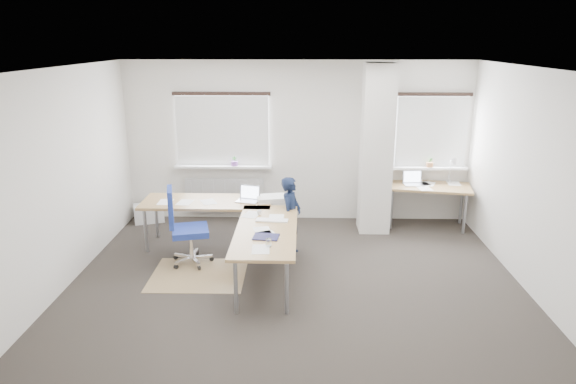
{
  "coord_description": "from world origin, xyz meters",
  "views": [
    {
      "loc": [
        0.07,
        -6.34,
        3.13
      ],
      "look_at": [
        -0.12,
        0.9,
        0.97
      ],
      "focal_mm": 32.0,
      "sensor_mm": 36.0,
      "label": 1
    }
  ],
  "objects_px": {
    "desk_main": "(238,216)",
    "task_chair": "(188,243)",
    "desk_side": "(429,188)",
    "person": "(291,216)"
  },
  "relations": [
    {
      "from": "task_chair",
      "to": "person",
      "type": "distance_m",
      "value": 1.55
    },
    {
      "from": "desk_main",
      "to": "person",
      "type": "distance_m",
      "value": 0.81
    },
    {
      "from": "desk_main",
      "to": "desk_side",
      "type": "relative_size",
      "value": 1.73
    },
    {
      "from": "task_chair",
      "to": "desk_main",
      "type": "bearing_deg",
      "value": -4.31
    },
    {
      "from": "desk_side",
      "to": "person",
      "type": "xyz_separation_m",
      "value": [
        -2.34,
        -1.29,
        -0.09
      ]
    },
    {
      "from": "desk_side",
      "to": "task_chair",
      "type": "relative_size",
      "value": 1.31
    },
    {
      "from": "desk_main",
      "to": "person",
      "type": "xyz_separation_m",
      "value": [
        0.75,
        0.27,
        -0.09
      ]
    },
    {
      "from": "desk_main",
      "to": "task_chair",
      "type": "distance_m",
      "value": 0.82
    },
    {
      "from": "desk_main",
      "to": "task_chair",
      "type": "xyz_separation_m",
      "value": [
        -0.72,
        -0.12,
        -0.37
      ]
    },
    {
      "from": "task_chair",
      "to": "person",
      "type": "relative_size",
      "value": 0.96
    }
  ]
}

